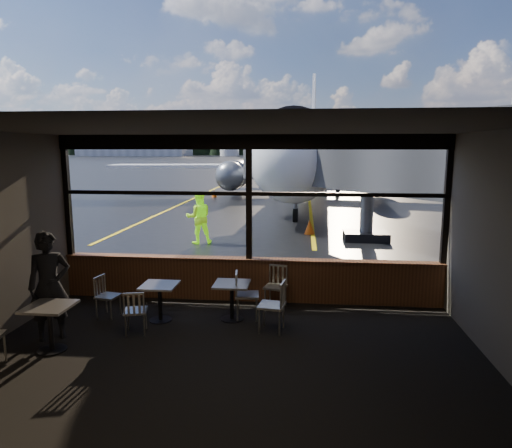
% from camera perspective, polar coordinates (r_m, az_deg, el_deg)
% --- Properties ---
extents(ground_plane, '(520.00, 520.00, 0.00)m').
position_cam_1_polar(ground_plane, '(129.36, 5.52, 7.97)').
color(ground_plane, black).
rests_on(ground_plane, ground).
extents(carpet_floor, '(8.00, 6.00, 0.01)m').
position_cam_1_polar(carpet_floor, '(7.17, -3.82, -17.21)').
color(carpet_floor, black).
rests_on(carpet_floor, ground).
extents(ceiling, '(8.00, 6.00, 0.04)m').
position_cam_1_polar(ceiling, '(6.41, -4.16, 11.88)').
color(ceiling, '#38332D').
rests_on(ceiling, ground).
extents(wall_back, '(8.00, 0.04, 3.50)m').
position_cam_1_polar(wall_back, '(3.79, -12.02, -13.65)').
color(wall_back, '#504A40').
rests_on(wall_back, ground).
extents(window_sill, '(8.00, 0.28, 0.90)m').
position_cam_1_polar(window_sill, '(9.78, -0.85, -7.04)').
color(window_sill, '#562E1A').
rests_on(window_sill, ground).
extents(window_header, '(8.00, 0.18, 0.30)m').
position_cam_1_polar(window_header, '(9.38, -0.89, 10.21)').
color(window_header, black).
rests_on(window_header, ground).
extents(mullion_left, '(0.12, 0.12, 2.60)m').
position_cam_1_polar(mullion_left, '(10.65, -22.52, 3.20)').
color(mullion_left, black).
rests_on(mullion_left, ground).
extents(mullion_centre, '(0.12, 0.12, 2.60)m').
position_cam_1_polar(mullion_centre, '(9.43, -0.88, 3.21)').
color(mullion_centre, black).
rests_on(mullion_centre, ground).
extents(mullion_right, '(0.12, 0.12, 2.60)m').
position_cam_1_polar(mullion_right, '(9.79, 22.78, 2.70)').
color(mullion_right, black).
rests_on(mullion_right, ground).
extents(window_transom, '(8.00, 0.10, 0.08)m').
position_cam_1_polar(window_transom, '(9.42, -0.88, 3.81)').
color(window_transom, black).
rests_on(window_transom, ground).
extents(airliner, '(29.59, 34.93, 10.28)m').
position_cam_1_polar(airliner, '(31.42, 6.46, 12.89)').
color(airliner, white).
rests_on(airliner, ground_plane).
extents(jet_bridge, '(9.22, 11.27, 4.92)m').
position_cam_1_polar(jet_bridge, '(15.04, 15.55, 6.18)').
color(jet_bridge, '#28282A').
rests_on(jet_bridge, ground_plane).
extents(cafe_table_near, '(0.66, 0.66, 0.72)m').
position_cam_1_polar(cafe_table_near, '(8.76, -3.03, -9.66)').
color(cafe_table_near, gray).
rests_on(cafe_table_near, carpet_floor).
extents(cafe_table_mid, '(0.65, 0.65, 0.71)m').
position_cam_1_polar(cafe_table_mid, '(8.88, -11.91, -9.60)').
color(cafe_table_mid, '#A8A19A').
rests_on(cafe_table_mid, carpet_floor).
extents(cafe_table_left, '(0.69, 0.69, 0.76)m').
position_cam_1_polar(cafe_table_left, '(8.16, -24.30, -11.81)').
color(cafe_table_left, '#9B948E').
rests_on(cafe_table_left, carpet_floor).
extents(chair_near_e, '(0.58, 0.58, 0.94)m').
position_cam_1_polar(chair_near_e, '(8.20, 1.96, -10.21)').
color(chair_near_e, beige).
rests_on(chair_near_e, carpet_floor).
extents(chair_near_w, '(0.56, 0.56, 0.93)m').
position_cam_1_polar(chair_near_w, '(8.77, -1.13, -8.91)').
color(chair_near_w, beige).
rests_on(chair_near_w, carpet_floor).
extents(chair_near_n, '(0.57, 0.57, 0.87)m').
position_cam_1_polar(chair_near_n, '(9.35, 2.45, -7.91)').
color(chair_near_n, beige).
rests_on(chair_near_n, carpet_floor).
extents(chair_mid_s, '(0.53, 0.53, 0.81)m').
position_cam_1_polar(chair_mid_s, '(8.40, -14.81, -10.51)').
color(chair_mid_s, '#B2ACA1').
rests_on(chair_mid_s, carpet_floor).
extents(chair_mid_w, '(0.52, 0.52, 0.81)m').
position_cam_1_polar(chair_mid_w, '(9.33, -18.00, -8.62)').
color(chair_mid_w, beige).
rests_on(chair_mid_w, carpet_floor).
extents(passenger, '(0.81, 0.75, 1.86)m').
position_cam_1_polar(passenger, '(8.51, -24.41, -7.06)').
color(passenger, black).
rests_on(passenger, carpet_floor).
extents(ground_crew, '(1.05, 0.94, 1.80)m').
position_cam_1_polar(ground_crew, '(15.68, -7.17, 0.84)').
color(ground_crew, '#BFF219').
rests_on(ground_crew, ground_plane).
extents(cone_nose, '(0.40, 0.40, 0.56)m').
position_cam_1_polar(cone_nose, '(17.42, 6.71, -0.35)').
color(cone_nose, '#FD6808').
rests_on(cone_nose, ground_plane).
extents(cone_wing, '(0.36, 0.36, 0.50)m').
position_cam_1_polar(cone_wing, '(30.58, -5.23, 3.82)').
color(cone_wing, '#DB5A06').
rests_on(cone_wing, ground_plane).
extents(hangar_left, '(45.00, 18.00, 11.00)m').
position_cam_1_polar(hangar_left, '(202.24, -14.85, 9.78)').
color(hangar_left, silver).
rests_on(hangar_left, ground_plane).
extents(hangar_mid, '(38.00, 15.00, 10.00)m').
position_cam_1_polar(hangar_mid, '(194.32, 5.72, 9.92)').
color(hangar_mid, silver).
rests_on(hangar_mid, ground_plane).
extents(hangar_right, '(50.00, 20.00, 12.00)m').
position_cam_1_polar(hangar_right, '(196.37, 23.75, 9.47)').
color(hangar_right, silver).
rests_on(hangar_right, ground_plane).
extents(fuel_tank_a, '(8.00, 8.00, 6.00)m').
position_cam_1_polar(fuel_tank_a, '(193.82, -3.32, 9.36)').
color(fuel_tank_a, silver).
rests_on(fuel_tank_a, ground_plane).
extents(fuel_tank_b, '(8.00, 8.00, 6.00)m').
position_cam_1_polar(fuel_tank_b, '(192.47, -0.34, 9.38)').
color(fuel_tank_b, silver).
rests_on(fuel_tank_b, ground_plane).
extents(fuel_tank_c, '(8.00, 8.00, 6.00)m').
position_cam_1_polar(fuel_tank_c, '(191.63, 2.67, 9.37)').
color(fuel_tank_c, silver).
rests_on(fuel_tank_c, ground_plane).
extents(treeline, '(360.00, 3.00, 12.00)m').
position_cam_1_polar(treeline, '(219.33, 5.76, 10.12)').
color(treeline, black).
rests_on(treeline, ground_plane).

